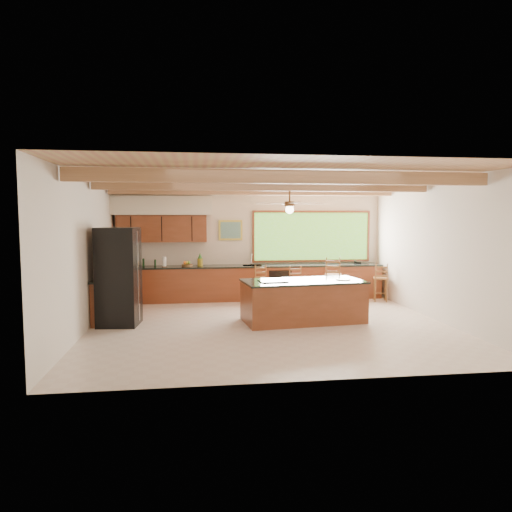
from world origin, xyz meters
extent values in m
plane|color=beige|center=(0.00, 0.00, 0.00)|extent=(7.20, 7.20, 0.00)
cube|color=beige|center=(0.00, 3.25, 1.50)|extent=(7.20, 0.04, 3.00)
cube|color=beige|center=(0.00, -3.25, 1.50)|extent=(7.20, 0.04, 3.00)
cube|color=beige|center=(-3.60, 0.00, 1.50)|extent=(0.04, 6.50, 3.00)
cube|color=beige|center=(3.60, 0.00, 1.50)|extent=(0.04, 6.50, 3.00)
cube|color=#A08050|center=(0.00, 0.00, 3.00)|extent=(7.20, 6.50, 0.04)
cube|color=#AB7D55|center=(0.00, -1.60, 2.86)|extent=(7.10, 0.15, 0.22)
cube|color=#AB7D55|center=(0.00, 0.50, 2.86)|extent=(7.10, 0.15, 0.22)
cube|color=#AB7D55|center=(0.00, 2.30, 2.86)|extent=(7.10, 0.15, 0.22)
cube|color=brown|center=(-2.35, 3.06, 1.90)|extent=(2.30, 0.35, 0.70)
cube|color=silver|center=(-2.35, 2.99, 2.50)|extent=(2.60, 0.50, 0.48)
cylinder|color=#FFEABF|center=(-3.05, 2.99, 2.27)|extent=(0.10, 0.10, 0.01)
cylinder|color=#FFEABF|center=(-1.65, 2.99, 2.27)|extent=(0.10, 0.10, 0.01)
cube|color=#7AAB3D|center=(1.70, 3.22, 1.67)|extent=(3.20, 0.04, 1.30)
cube|color=gold|center=(-0.55, 3.22, 1.85)|extent=(0.64, 0.03, 0.54)
cube|color=#437A58|center=(-0.55, 3.20, 1.85)|extent=(0.54, 0.01, 0.44)
cube|color=brown|center=(0.00, 2.91, 0.44)|extent=(7.00, 0.65, 0.88)
cube|color=black|center=(0.00, 2.91, 0.90)|extent=(7.04, 0.69, 0.04)
cube|color=brown|center=(-3.26, 1.35, 0.44)|extent=(0.65, 2.35, 0.88)
cube|color=black|center=(-3.26, 1.35, 0.90)|extent=(0.69, 2.39, 0.04)
cube|color=black|center=(0.70, 2.58, 0.42)|extent=(0.60, 0.02, 0.78)
cube|color=silver|center=(0.00, 2.91, 0.91)|extent=(0.50, 0.38, 0.03)
cylinder|color=silver|center=(0.00, 3.11, 1.07)|extent=(0.03, 0.03, 0.30)
cylinder|color=silver|center=(0.00, 3.01, 1.20)|extent=(0.03, 0.20, 0.03)
cylinder|color=white|center=(-2.30, 2.85, 1.05)|extent=(0.11, 0.11, 0.26)
cylinder|color=#173B1B|center=(-2.85, 3.07, 1.02)|extent=(0.06, 0.06, 0.20)
cylinder|color=#173B1B|center=(-2.54, 3.04, 1.01)|extent=(0.05, 0.05, 0.18)
cube|color=black|center=(2.93, 2.94, 0.96)|extent=(0.21, 0.18, 0.08)
cube|color=brown|center=(0.74, 0.22, 0.42)|extent=(2.58, 1.40, 0.84)
cube|color=black|center=(0.74, 0.22, 0.85)|extent=(2.62, 1.44, 0.04)
cube|color=black|center=(0.08, 0.15, 0.88)|extent=(0.60, 0.49, 0.02)
cylinder|color=white|center=(1.61, 0.21, 0.88)|extent=(0.30, 0.30, 0.02)
cube|color=black|center=(-3.05, 0.40, 1.00)|extent=(0.85, 0.83, 1.99)
cube|color=silver|center=(-2.66, 0.40, 1.00)|extent=(0.03, 0.06, 1.83)
cube|color=brown|center=(0.10, 2.45, 0.61)|extent=(0.43, 0.43, 0.04)
cylinder|color=brown|center=(-0.04, 2.31, 0.29)|extent=(0.03, 0.03, 0.59)
cylinder|color=brown|center=(0.24, 2.31, 0.29)|extent=(0.03, 0.03, 0.59)
cylinder|color=brown|center=(-0.04, 2.59, 0.29)|extent=(0.03, 0.03, 0.59)
cylinder|color=brown|center=(0.24, 2.59, 0.29)|extent=(0.03, 0.03, 0.59)
cube|color=brown|center=(0.91, 1.97, 0.61)|extent=(0.39, 0.39, 0.04)
cylinder|color=brown|center=(0.77, 1.83, 0.30)|extent=(0.03, 0.03, 0.59)
cylinder|color=brown|center=(1.06, 1.83, 0.30)|extent=(0.03, 0.03, 0.59)
cylinder|color=brown|center=(0.77, 2.12, 0.30)|extent=(0.03, 0.03, 0.59)
cylinder|color=brown|center=(1.06, 2.12, 0.30)|extent=(0.03, 0.03, 0.59)
cube|color=brown|center=(2.04, 2.29, 0.71)|extent=(0.54, 0.54, 0.04)
cylinder|color=brown|center=(1.87, 2.13, 0.35)|extent=(0.04, 0.04, 0.69)
cylinder|color=brown|center=(2.20, 2.13, 0.35)|extent=(0.04, 0.04, 0.69)
cylinder|color=brown|center=(1.87, 2.46, 0.35)|extent=(0.04, 0.04, 0.69)
cylinder|color=brown|center=(2.20, 2.46, 0.35)|extent=(0.04, 0.04, 0.69)
cube|color=brown|center=(3.30, 2.21, 0.61)|extent=(0.45, 0.45, 0.04)
cylinder|color=brown|center=(3.16, 2.07, 0.29)|extent=(0.03, 0.03, 0.59)
cylinder|color=brown|center=(3.44, 2.07, 0.29)|extent=(0.03, 0.03, 0.59)
cylinder|color=brown|center=(3.16, 2.36, 0.29)|extent=(0.03, 0.03, 0.59)
cylinder|color=brown|center=(3.44, 2.36, 0.29)|extent=(0.03, 0.03, 0.59)
camera|label=1|loc=(-1.51, -9.06, 2.20)|focal=32.00mm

